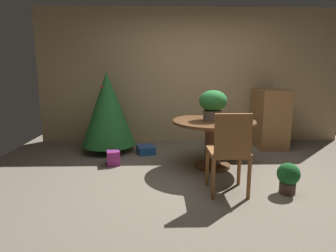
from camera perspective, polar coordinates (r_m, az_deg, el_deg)
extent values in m
plane|color=#756B5B|center=(3.79, 8.32, -10.98)|extent=(6.60, 6.60, 0.00)
cube|color=tan|center=(5.70, 4.84, 9.84)|extent=(6.00, 0.10, 2.60)
cylinder|color=brown|center=(4.34, 8.95, -7.85)|extent=(0.52, 0.52, 0.04)
cylinder|color=brown|center=(4.24, 9.08, -3.57)|extent=(0.25, 0.25, 0.63)
cylinder|color=brown|center=(4.17, 9.22, 0.88)|extent=(1.20, 1.20, 0.04)
cylinder|color=#665B51|center=(4.18, 8.98, 2.17)|extent=(0.28, 0.28, 0.14)
ellipsoid|color=#287533|center=(4.15, 9.06, 5.06)|extent=(0.40, 0.40, 0.30)
sphere|color=red|center=(4.29, 10.18, 6.24)|extent=(0.05, 0.05, 0.05)
sphere|color=red|center=(4.23, 8.17, 5.01)|extent=(0.06, 0.06, 0.06)
sphere|color=red|center=(4.10, 10.08, 5.85)|extent=(0.08, 0.08, 0.08)
cylinder|color=brown|center=(3.59, 7.89, -8.27)|extent=(0.04, 0.04, 0.47)
cylinder|color=brown|center=(3.68, 14.13, -8.04)|extent=(0.04, 0.04, 0.47)
cylinder|color=brown|center=(3.23, 9.08, -10.59)|extent=(0.04, 0.04, 0.47)
cylinder|color=brown|center=(3.32, 16.00, -10.24)|extent=(0.04, 0.04, 0.47)
cube|color=brown|center=(3.37, 11.95, -5.12)|extent=(0.45, 0.44, 0.05)
cube|color=brown|center=(3.12, 12.97, -1.67)|extent=(0.40, 0.05, 0.45)
cylinder|color=brown|center=(5.20, -11.72, -4.29)|extent=(0.10, 0.10, 0.12)
cone|color=#287533|center=(5.06, -12.03, 3.41)|extent=(0.94, 0.94, 1.28)
sphere|color=red|center=(5.29, -15.10, -0.20)|extent=(0.05, 0.05, 0.05)
sphere|color=red|center=(4.98, -13.14, 7.69)|extent=(0.06, 0.06, 0.06)
sphere|color=gold|center=(5.30, -10.44, 2.07)|extent=(0.06, 0.06, 0.06)
sphere|color=gold|center=(5.14, -15.04, 1.55)|extent=(0.06, 0.06, 0.06)
cube|color=#1E569E|center=(4.95, -4.49, -4.80)|extent=(0.36, 0.38, 0.13)
cube|color=#9E287A|center=(4.95, -4.49, -4.80)|extent=(0.28, 0.11, 0.13)
cube|color=#9E287A|center=(4.43, -10.95, -6.31)|extent=(0.23, 0.24, 0.22)
cube|color=#1E569E|center=(4.43, -10.95, -6.31)|extent=(0.19, 0.07, 0.22)
cube|color=#9E6B3D|center=(5.63, 19.79, 1.42)|extent=(0.52, 0.72, 1.07)
sphere|color=#B29338|center=(5.53, 17.24, 1.97)|extent=(0.04, 0.04, 0.04)
cylinder|color=#4C382D|center=(3.67, 22.89, -11.39)|extent=(0.18, 0.18, 0.13)
sphere|color=#195623|center=(3.61, 23.09, -8.88)|extent=(0.26, 0.26, 0.26)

